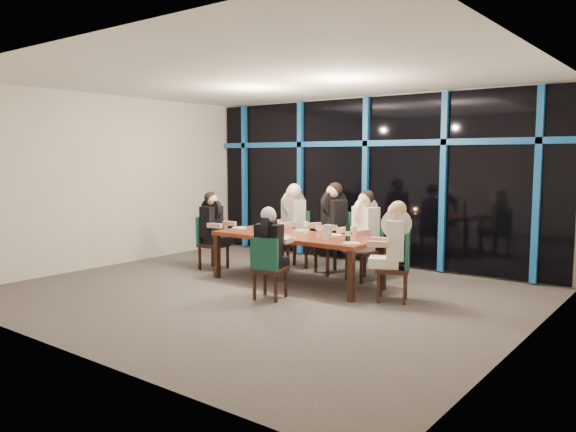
{
  "coord_description": "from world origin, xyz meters",
  "views": [
    {
      "loc": [
        5.02,
        -5.94,
        1.92
      ],
      "look_at": [
        0.0,
        0.6,
        1.05
      ],
      "focal_mm": 35.0,
      "sensor_mm": 36.0,
      "label": 1
    }
  ],
  "objects_px": {
    "diner_far_left": "(291,213)",
    "diner_end_right": "(394,236)",
    "wine_bottle": "(348,233)",
    "diner_far_mid": "(332,215)",
    "chair_end_right": "(399,263)",
    "chair_near_mid": "(268,265)",
    "chair_far_right": "(368,246)",
    "dining_table": "(296,239)",
    "diner_far_right": "(364,222)",
    "diner_end_left": "(213,219)",
    "chair_far_mid": "(336,239)",
    "water_pitcher": "(328,232)",
    "chair_end_left": "(210,240)",
    "diner_near_mid": "(270,239)",
    "chair_far_left": "(296,236)"
  },
  "relations": [
    {
      "from": "chair_end_left",
      "to": "chair_far_left",
      "type": "bearing_deg",
      "value": -52.98
    },
    {
      "from": "dining_table",
      "to": "chair_far_mid",
      "type": "bearing_deg",
      "value": 86.07
    },
    {
      "from": "chair_near_mid",
      "to": "water_pitcher",
      "type": "relative_size",
      "value": 4.04
    },
    {
      "from": "diner_far_mid",
      "to": "diner_end_right",
      "type": "relative_size",
      "value": 1.12
    },
    {
      "from": "dining_table",
      "to": "diner_far_right",
      "type": "distance_m",
      "value": 1.1
    },
    {
      "from": "chair_far_right",
      "to": "water_pitcher",
      "type": "height_order",
      "value": "chair_far_right"
    },
    {
      "from": "dining_table",
      "to": "water_pitcher",
      "type": "relative_size",
      "value": 12.25
    },
    {
      "from": "diner_far_left",
      "to": "wine_bottle",
      "type": "distance_m",
      "value": 2.06
    },
    {
      "from": "diner_far_mid",
      "to": "diner_far_right",
      "type": "bearing_deg",
      "value": 13.82
    },
    {
      "from": "chair_end_left",
      "to": "diner_far_left",
      "type": "relative_size",
      "value": 0.93
    },
    {
      "from": "chair_end_left",
      "to": "diner_end_right",
      "type": "xyz_separation_m",
      "value": [
        3.49,
        -0.05,
        0.37
      ]
    },
    {
      "from": "chair_end_left",
      "to": "water_pitcher",
      "type": "xyz_separation_m",
      "value": [
        2.5,
        -0.13,
        0.35
      ]
    },
    {
      "from": "chair_far_mid",
      "to": "chair_far_right",
      "type": "height_order",
      "value": "chair_far_mid"
    },
    {
      "from": "diner_near_mid",
      "to": "diner_end_right",
      "type": "bearing_deg",
      "value": -159.46
    },
    {
      "from": "chair_end_left",
      "to": "diner_far_mid",
      "type": "height_order",
      "value": "diner_far_mid"
    },
    {
      "from": "chair_near_mid",
      "to": "wine_bottle",
      "type": "bearing_deg",
      "value": -141.07
    },
    {
      "from": "water_pitcher",
      "to": "diner_end_right",
      "type": "bearing_deg",
      "value": 22.23
    },
    {
      "from": "chair_far_mid",
      "to": "water_pitcher",
      "type": "bearing_deg",
      "value": -38.13
    },
    {
      "from": "dining_table",
      "to": "water_pitcher",
      "type": "distance_m",
      "value": 0.69
    },
    {
      "from": "diner_far_left",
      "to": "diner_far_mid",
      "type": "distance_m",
      "value": 0.81
    },
    {
      "from": "wine_bottle",
      "to": "diner_far_mid",
      "type": "bearing_deg",
      "value": 131.84
    },
    {
      "from": "chair_end_right",
      "to": "diner_end_left",
      "type": "relative_size",
      "value": 1.04
    },
    {
      "from": "water_pitcher",
      "to": "chair_near_mid",
      "type": "bearing_deg",
      "value": -93.96
    },
    {
      "from": "diner_far_right",
      "to": "chair_end_right",
      "type": "bearing_deg",
      "value": -18.54
    },
    {
      "from": "chair_far_left",
      "to": "chair_end_right",
      "type": "xyz_separation_m",
      "value": [
        2.47,
        -1.01,
        -0.05
      ]
    },
    {
      "from": "dining_table",
      "to": "wine_bottle",
      "type": "relative_size",
      "value": 8.06
    },
    {
      "from": "dining_table",
      "to": "chair_end_left",
      "type": "bearing_deg",
      "value": -179.93
    },
    {
      "from": "diner_far_mid",
      "to": "diner_end_right",
      "type": "xyz_separation_m",
      "value": [
        1.62,
        -0.99,
        -0.1
      ]
    },
    {
      "from": "diner_end_left",
      "to": "wine_bottle",
      "type": "relative_size",
      "value": 2.74
    },
    {
      "from": "chair_far_mid",
      "to": "diner_far_right",
      "type": "bearing_deg",
      "value": 6.56
    },
    {
      "from": "water_pitcher",
      "to": "chair_end_right",
      "type": "bearing_deg",
      "value": 23.54
    },
    {
      "from": "diner_far_right",
      "to": "diner_end_left",
      "type": "bearing_deg",
      "value": -141.3
    },
    {
      "from": "diner_near_mid",
      "to": "dining_table",
      "type": "bearing_deg",
      "value": -87.03
    },
    {
      "from": "diner_far_left",
      "to": "diner_far_right",
      "type": "xyz_separation_m",
      "value": [
        1.48,
        -0.1,
        -0.03
      ]
    },
    {
      "from": "chair_far_right",
      "to": "chair_near_mid",
      "type": "relative_size",
      "value": 1.13
    },
    {
      "from": "chair_end_right",
      "to": "chair_near_mid",
      "type": "height_order",
      "value": "chair_end_right"
    },
    {
      "from": "dining_table",
      "to": "diner_end_left",
      "type": "height_order",
      "value": "diner_end_left"
    },
    {
      "from": "chair_near_mid",
      "to": "wine_bottle",
      "type": "relative_size",
      "value": 2.66
    },
    {
      "from": "chair_far_mid",
      "to": "diner_end_right",
      "type": "xyz_separation_m",
      "value": [
        1.58,
        -1.07,
        0.3
      ]
    },
    {
      "from": "chair_end_right",
      "to": "diner_far_right",
      "type": "relative_size",
      "value": 0.98
    },
    {
      "from": "diner_far_left",
      "to": "diner_end_right",
      "type": "bearing_deg",
      "value": -1.55
    },
    {
      "from": "diner_end_right",
      "to": "diner_near_mid",
      "type": "bearing_deg",
      "value": -79.16
    },
    {
      "from": "chair_end_left",
      "to": "diner_end_right",
      "type": "distance_m",
      "value": 3.51
    },
    {
      "from": "chair_near_mid",
      "to": "chair_far_right",
      "type": "bearing_deg",
      "value": -116.1
    },
    {
      "from": "chair_far_mid",
      "to": "diner_far_right",
      "type": "height_order",
      "value": "diner_far_right"
    },
    {
      "from": "chair_far_left",
      "to": "chair_far_mid",
      "type": "xyz_separation_m",
      "value": [
        0.82,
        0.03,
        0.02
      ]
    },
    {
      "from": "chair_end_left",
      "to": "chair_far_right",
      "type": "bearing_deg",
      "value": -76.12
    },
    {
      "from": "chair_far_left",
      "to": "water_pitcher",
      "type": "height_order",
      "value": "chair_far_left"
    },
    {
      "from": "wine_bottle",
      "to": "dining_table",
      "type": "bearing_deg",
      "value": 172.28
    },
    {
      "from": "diner_far_left",
      "to": "chair_end_right",
      "type": "bearing_deg",
      "value": -0.38
    }
  ]
}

